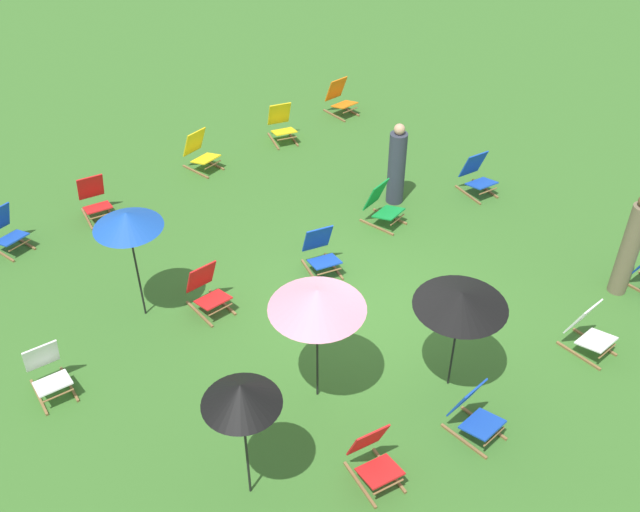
{
  "coord_description": "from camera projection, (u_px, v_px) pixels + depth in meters",
  "views": [
    {
      "loc": [
        -5.79,
        -6.38,
        8.03
      ],
      "look_at": [
        0.0,
        1.2,
        0.5
      ],
      "focal_mm": 41.26,
      "sensor_mm": 36.0,
      "label": 1
    }
  ],
  "objects": [
    {
      "name": "deckchair_11",
      "position": [
        340.0,
        98.0,
        16.99
      ],
      "size": [
        0.51,
        0.78,
        0.83
      ],
      "rotation": [
        0.0,
        0.0,
        0.05
      ],
      "color": "olive",
      "rests_on": "ground"
    },
    {
      "name": "umbrella_3",
      "position": [
        461.0,
        300.0,
        9.63
      ],
      "size": [
        1.27,
        1.27,
        1.73
      ],
      "color": "black",
      "rests_on": "ground"
    },
    {
      "name": "deckchair_3",
      "position": [
        200.0,
        152.0,
        15.07
      ],
      "size": [
        0.63,
        0.85,
        0.83
      ],
      "rotation": [
        0.0,
        0.0,
        0.23
      ],
      "color": "olive",
      "rests_on": "ground"
    },
    {
      "name": "deckchair_0",
      "position": [
        5.0,
        230.0,
        12.94
      ],
      "size": [
        0.66,
        0.86,
        0.83
      ],
      "rotation": [
        0.0,
        0.0,
        0.27
      ],
      "color": "olive",
      "rests_on": "ground"
    },
    {
      "name": "person_0",
      "position": [
        630.0,
        247.0,
        11.69
      ],
      "size": [
        0.4,
        0.4,
        1.89
      ],
      "rotation": [
        0.0,
        0.0,
        2.71
      ],
      "color": "#72664C",
      "rests_on": "ground"
    },
    {
      "name": "deckchair_5",
      "position": [
        374.0,
        457.0,
        9.17
      ],
      "size": [
        0.58,
        0.82,
        0.83
      ],
      "rotation": [
        0.0,
        0.0,
        -0.15
      ],
      "color": "olive",
      "rests_on": "ground"
    },
    {
      "name": "umbrella_0",
      "position": [
        317.0,
        299.0,
        9.35
      ],
      "size": [
        1.29,
        1.29,
        1.97
      ],
      "color": "black",
      "rests_on": "ground"
    },
    {
      "name": "deckchair_1",
      "position": [
        48.0,
        371.0,
        10.31
      ],
      "size": [
        0.52,
        0.79,
        0.83
      ],
      "rotation": [
        0.0,
        0.0,
        -0.06
      ],
      "color": "olive",
      "rests_on": "ground"
    },
    {
      "name": "deckchair_7",
      "position": [
        477.0,
        175.0,
        14.36
      ],
      "size": [
        0.56,
        0.81,
        0.83
      ],
      "rotation": [
        0.0,
        0.0,
        -0.11
      ],
      "color": "olive",
      "rests_on": "ground"
    },
    {
      "name": "deckchair_4",
      "position": [
        94.0,
        199.0,
        13.72
      ],
      "size": [
        0.59,
        0.82,
        0.83
      ],
      "rotation": [
        0.0,
        0.0,
        -0.15
      ],
      "color": "olive",
      "rests_on": "ground"
    },
    {
      "name": "deckchair_10",
      "position": [
        474.0,
        413.0,
        9.73
      ],
      "size": [
        0.55,
        0.81,
        0.83
      ],
      "rotation": [
        0.0,
        0.0,
        0.1
      ],
      "color": "olive",
      "rests_on": "ground"
    },
    {
      "name": "deckchair_8",
      "position": [
        282.0,
        124.0,
        16.01
      ],
      "size": [
        0.67,
        0.86,
        0.83
      ],
      "rotation": [
        0.0,
        0.0,
        -0.29
      ],
      "color": "olive",
      "rests_on": "ground"
    },
    {
      "name": "deckchair_13",
      "position": [
        207.0,
        290.0,
        11.68
      ],
      "size": [
        0.51,
        0.78,
        0.83
      ],
      "rotation": [
        0.0,
        0.0,
        0.04
      ],
      "color": "olive",
      "rests_on": "ground"
    },
    {
      "name": "person_1",
      "position": [
        397.0,
        166.0,
        13.85
      ],
      "size": [
        0.38,
        0.38,
        1.67
      ],
      "rotation": [
        0.0,
        0.0,
        6.14
      ],
      "color": "#333847",
      "rests_on": "ground"
    },
    {
      "name": "deckchair_14",
      "position": [
        382.0,
        205.0,
        13.55
      ],
      "size": [
        0.65,
        0.85,
        0.83
      ],
      "rotation": [
        0.0,
        0.0,
        0.25
      ],
      "color": "olive",
      "rests_on": "ground"
    },
    {
      "name": "umbrella_2",
      "position": [
        127.0,
        220.0,
        10.66
      ],
      "size": [
        1.03,
        1.03,
        1.97
      ],
      "color": "black",
      "rests_on": "ground"
    },
    {
      "name": "umbrella_1",
      "position": [
        241.0,
        395.0,
        8.11
      ],
      "size": [
        0.92,
        0.92,
        1.96
      ],
      "color": "black",
      "rests_on": "ground"
    },
    {
      "name": "deckchair_12",
      "position": [
        321.0,
        252.0,
        12.46
      ],
      "size": [
        0.64,
        0.85,
        0.83
      ],
      "rotation": [
        0.0,
        0.0,
        -0.24
      ],
      "color": "olive",
      "rests_on": "ground"
    },
    {
      "name": "ground_plane",
      "position": [
        366.0,
        318.0,
        11.72
      ],
      "size": [
        40.0,
        40.0,
        0.0
      ],
      "primitive_type": "plane",
      "color": "#386B28"
    },
    {
      "name": "deckchair_9",
      "position": [
        589.0,
        330.0,
        10.96
      ],
      "size": [
        0.53,
        0.79,
        0.83
      ],
      "rotation": [
        0.0,
        0.0,
        0.07
      ],
      "color": "olive",
      "rests_on": "ground"
    }
  ]
}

